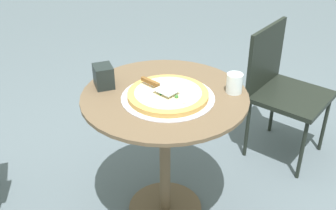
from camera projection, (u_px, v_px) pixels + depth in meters
ground_plane at (165, 209)px, 2.35m from camera, size 10.00×10.00×0.00m
patio_table at (165, 127)px, 2.07m from camera, size 0.80×0.80×0.74m
pizza_on_tray at (168, 95)px, 1.94m from camera, size 0.44×0.44×0.05m
pizza_server at (158, 86)px, 1.94m from camera, size 0.20×0.15×0.02m
drinking_cup at (234, 83)px, 1.97m from camera, size 0.08×0.08×0.10m
napkin_dispenser at (104, 76)px, 2.02m from camera, size 0.13×0.13×0.11m
patio_chair_far at (281, 84)px, 2.60m from camera, size 0.58×0.58×0.85m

